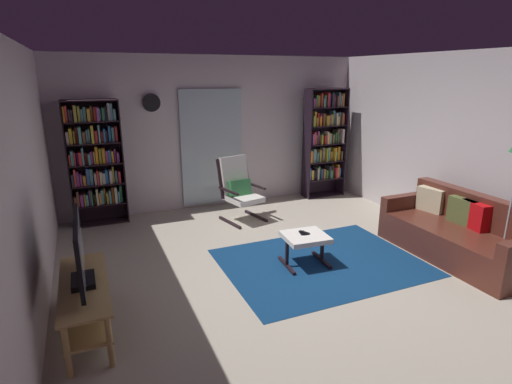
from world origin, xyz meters
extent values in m
plane|color=#B0A694|center=(0.00, 0.00, 0.00)|extent=(7.02, 7.02, 0.00)
cube|color=silver|center=(0.00, 2.90, 1.30)|extent=(5.60, 0.06, 2.60)
cube|color=silver|center=(-2.70, 0.00, 1.30)|extent=(0.06, 6.00, 2.60)
cube|color=silver|center=(2.70, 0.00, 1.30)|extent=(0.06, 6.00, 2.60)
cube|color=silver|center=(-0.11, 2.83, 1.05)|extent=(1.10, 0.01, 2.00)
cube|color=navy|center=(0.43, 0.05, 0.00)|extent=(2.43, 1.85, 0.01)
cube|color=tan|center=(-2.30, -0.30, 0.47)|extent=(0.41, 1.29, 0.02)
cube|color=tan|center=(-2.30, -0.30, 0.22)|extent=(0.37, 1.23, 0.02)
cylinder|color=tan|center=(-2.15, -0.90, 0.23)|extent=(0.05, 0.05, 0.46)
cylinder|color=tan|center=(-2.15, 0.29, 0.23)|extent=(0.05, 0.05, 0.46)
cylinder|color=tan|center=(-2.46, -0.90, 0.23)|extent=(0.05, 0.05, 0.46)
cylinder|color=tan|center=(-2.46, 0.29, 0.23)|extent=(0.05, 0.05, 0.46)
cube|color=silver|center=(-2.30, -0.32, 0.27)|extent=(0.25, 0.28, 0.07)
cube|color=black|center=(-2.30, -0.30, 0.51)|extent=(0.20, 0.32, 0.05)
cube|color=black|center=(-2.30, -0.30, 0.81)|extent=(0.04, 0.98, 0.56)
cube|color=silver|center=(-2.28, -0.30, 0.81)|extent=(0.01, 0.92, 0.50)
cube|color=black|center=(-2.42, 2.65, 0.97)|extent=(0.02, 0.30, 1.93)
cube|color=black|center=(-1.63, 2.65, 0.97)|extent=(0.02, 0.30, 1.93)
cube|color=black|center=(-2.02, 2.79, 0.97)|extent=(0.80, 0.02, 1.93)
cube|color=black|center=(-2.02, 2.65, 0.02)|extent=(0.77, 0.28, 0.02)
cube|color=black|center=(-2.02, 2.65, 0.32)|extent=(0.77, 0.28, 0.02)
cube|color=black|center=(-2.02, 2.65, 0.64)|extent=(0.77, 0.28, 0.02)
cube|color=black|center=(-2.02, 2.65, 0.97)|extent=(0.77, 0.28, 0.02)
cube|color=black|center=(-2.02, 2.65, 1.29)|extent=(0.77, 0.28, 0.02)
cube|color=black|center=(-2.02, 2.65, 1.61)|extent=(0.77, 0.28, 0.02)
cube|color=black|center=(-2.02, 2.65, 1.91)|extent=(0.77, 0.28, 0.02)
cube|color=brown|center=(-2.38, 2.63, 0.41)|extent=(0.04, 0.17, 0.16)
cube|color=brown|center=(-2.34, 2.64, 0.45)|extent=(0.03, 0.17, 0.24)
cube|color=#9B398A|center=(-2.29, 2.65, 0.42)|extent=(0.04, 0.17, 0.18)
cube|color=olive|center=(-2.24, 2.66, 0.42)|extent=(0.02, 0.19, 0.18)
cube|color=teal|center=(-2.21, 2.66, 0.42)|extent=(0.03, 0.19, 0.17)
cube|color=#9D4296|center=(-2.17, 2.64, 0.45)|extent=(0.02, 0.11, 0.24)
cube|color=#2C8343|center=(-2.14, 2.64, 0.45)|extent=(0.02, 0.18, 0.23)
cube|color=brown|center=(-2.10, 2.66, 0.41)|extent=(0.03, 0.10, 0.16)
cube|color=beige|center=(-2.06, 2.65, 0.46)|extent=(0.03, 0.23, 0.26)
cube|color=orange|center=(-2.02, 2.65, 0.42)|extent=(0.03, 0.17, 0.18)
cube|color=teal|center=(-1.98, 2.64, 0.44)|extent=(0.04, 0.13, 0.22)
cube|color=orange|center=(-1.95, 2.66, 0.45)|extent=(0.02, 0.13, 0.24)
cube|color=olive|center=(-1.91, 2.65, 0.42)|extent=(0.03, 0.24, 0.18)
cube|color=teal|center=(-1.87, 2.63, 0.43)|extent=(0.03, 0.16, 0.20)
cube|color=orange|center=(-1.83, 2.66, 0.45)|extent=(0.03, 0.16, 0.25)
cube|color=beige|center=(-1.79, 2.64, 0.46)|extent=(0.04, 0.24, 0.26)
cube|color=teal|center=(-1.74, 2.64, 0.43)|extent=(0.02, 0.21, 0.19)
cube|color=#34834C|center=(-1.70, 2.67, 0.46)|extent=(0.04, 0.16, 0.27)
cube|color=#282D35|center=(-2.38, 2.63, 0.75)|extent=(0.03, 0.21, 0.20)
cube|color=#D03D31|center=(-2.34, 2.63, 0.79)|extent=(0.03, 0.20, 0.27)
cube|color=#893A91|center=(-2.31, 2.66, 0.76)|extent=(0.04, 0.18, 0.22)
cube|color=#8B3F90|center=(-2.26, 2.64, 0.74)|extent=(0.03, 0.14, 0.18)
cube|color=orange|center=(-2.21, 2.64, 0.73)|extent=(0.04, 0.11, 0.15)
cube|color=#355DAD|center=(-2.16, 2.65, 0.78)|extent=(0.04, 0.16, 0.26)
cube|color=teal|center=(-2.11, 2.63, 0.77)|extent=(0.04, 0.10, 0.24)
cube|color=beige|center=(-2.06, 2.63, 0.74)|extent=(0.03, 0.16, 0.18)
cube|color=red|center=(-2.02, 2.64, 0.76)|extent=(0.02, 0.22, 0.22)
cube|color=beige|center=(-1.98, 2.66, 0.75)|extent=(0.03, 0.24, 0.19)
cube|color=#BBBAA0|center=(-1.94, 2.66, 0.74)|extent=(0.04, 0.21, 0.17)
cube|color=#266CB4|center=(-1.89, 2.67, 0.76)|extent=(0.04, 0.19, 0.21)
cube|color=beige|center=(-1.83, 2.63, 0.75)|extent=(0.04, 0.16, 0.20)
cube|color=gold|center=(-1.79, 2.67, 0.78)|extent=(0.02, 0.15, 0.25)
cube|color=teal|center=(-1.75, 2.66, 0.74)|extent=(0.03, 0.19, 0.18)
cube|color=#C42A3A|center=(-1.71, 2.65, 0.74)|extent=(0.03, 0.22, 0.18)
cube|color=red|center=(-2.38, 2.65, 1.06)|extent=(0.02, 0.22, 0.17)
cube|color=teal|center=(-2.35, 2.63, 1.08)|extent=(0.04, 0.15, 0.22)
cube|color=#CB3F34|center=(-2.31, 2.63, 1.07)|extent=(0.02, 0.16, 0.20)
cube|color=#88368E|center=(-2.27, 2.64, 1.07)|extent=(0.02, 0.11, 0.19)
cube|color=red|center=(-2.24, 2.66, 1.07)|extent=(0.04, 0.24, 0.19)
cube|color=teal|center=(-2.20, 2.63, 1.10)|extent=(0.03, 0.19, 0.26)
cube|color=#C2362F|center=(-2.15, 2.66, 1.06)|extent=(0.04, 0.10, 0.17)
cube|color=teal|center=(-2.11, 2.64, 1.06)|extent=(0.03, 0.20, 0.16)
cube|color=#913483|center=(-2.07, 2.63, 1.07)|extent=(0.04, 0.11, 0.19)
cube|color=gold|center=(-2.04, 2.64, 1.07)|extent=(0.02, 0.15, 0.19)
cube|color=orange|center=(-2.00, 2.63, 1.10)|extent=(0.04, 0.16, 0.26)
cube|color=#979C29|center=(-1.95, 2.67, 1.08)|extent=(0.03, 0.16, 0.22)
cube|color=orange|center=(-1.90, 2.64, 1.09)|extent=(0.04, 0.13, 0.23)
cube|color=#9C4485|center=(-1.86, 2.63, 1.07)|extent=(0.04, 0.12, 0.19)
cube|color=#2B68A3|center=(-1.82, 2.67, 1.07)|extent=(0.03, 0.22, 0.20)
cube|color=orange|center=(-1.78, 2.66, 1.06)|extent=(0.03, 0.20, 0.17)
cube|color=#8C388E|center=(-1.74, 2.65, 1.08)|extent=(0.02, 0.12, 0.21)
cube|color=#9B428B|center=(-1.70, 2.63, 1.05)|extent=(0.03, 0.14, 0.16)
cube|color=beige|center=(-2.38, 2.63, 1.39)|extent=(0.04, 0.14, 0.18)
cube|color=gold|center=(-2.33, 2.66, 1.41)|extent=(0.04, 0.19, 0.23)
cube|color=#A19B2E|center=(-2.28, 2.66, 1.39)|extent=(0.02, 0.17, 0.20)
cube|color=#CC3E35|center=(-2.25, 2.67, 1.41)|extent=(0.03, 0.10, 0.24)
cube|color=teal|center=(-2.20, 2.64, 1.42)|extent=(0.04, 0.23, 0.25)
cube|color=brown|center=(-2.15, 2.65, 1.38)|extent=(0.04, 0.19, 0.17)
cube|color=#5D959D|center=(-2.11, 2.66, 1.39)|extent=(0.03, 0.16, 0.19)
cube|color=#579A8E|center=(-2.08, 2.63, 1.40)|extent=(0.03, 0.11, 0.21)
cube|color=gold|center=(-2.03, 2.63, 1.43)|extent=(0.04, 0.20, 0.26)
cube|color=red|center=(-1.98, 2.64, 1.38)|extent=(0.04, 0.18, 0.18)
cube|color=#5D999A|center=(-1.94, 2.65, 1.43)|extent=(0.02, 0.23, 0.26)
cube|color=red|center=(-1.90, 2.63, 1.38)|extent=(0.03, 0.14, 0.16)
cube|color=#2B5FB6|center=(-1.86, 2.63, 1.40)|extent=(0.03, 0.19, 0.20)
cube|color=brown|center=(-1.83, 2.66, 1.38)|extent=(0.02, 0.11, 0.17)
cube|color=#2768A2|center=(-1.79, 2.66, 1.41)|extent=(0.03, 0.17, 0.24)
cube|color=slate|center=(-1.74, 2.66, 1.40)|extent=(0.03, 0.16, 0.21)
cube|color=red|center=(-1.69, 2.65, 1.41)|extent=(0.04, 0.15, 0.23)
cube|color=orange|center=(-2.38, 2.64, 1.73)|extent=(0.02, 0.24, 0.23)
cube|color=red|center=(-2.35, 2.64, 1.73)|extent=(0.03, 0.19, 0.23)
cube|color=beige|center=(-2.31, 2.65, 1.71)|extent=(0.02, 0.12, 0.18)
cube|color=#261B34|center=(-2.28, 2.65, 1.71)|extent=(0.03, 0.23, 0.18)
cube|color=#A69E36|center=(-2.23, 2.63, 1.73)|extent=(0.04, 0.22, 0.24)
cube|color=#A49D3F|center=(-2.18, 2.66, 1.73)|extent=(0.03, 0.22, 0.22)
cube|color=#5E9699|center=(-2.15, 2.67, 1.70)|extent=(0.03, 0.18, 0.17)
cube|color=#58A094|center=(-2.10, 2.63, 1.72)|extent=(0.04, 0.13, 0.21)
cube|color=gold|center=(-2.05, 2.65, 1.71)|extent=(0.04, 0.24, 0.19)
cube|color=brown|center=(-2.01, 2.66, 1.73)|extent=(0.03, 0.15, 0.22)
cube|color=red|center=(-1.97, 2.66, 1.72)|extent=(0.03, 0.22, 0.21)
cube|color=#94478D|center=(-1.93, 2.64, 1.72)|extent=(0.04, 0.24, 0.20)
cube|color=#529F9A|center=(-1.89, 2.63, 1.71)|extent=(0.02, 0.14, 0.18)
cube|color=#398A4E|center=(-1.85, 2.66, 1.71)|extent=(0.04, 0.24, 0.19)
cube|color=black|center=(-1.81, 2.63, 1.73)|extent=(0.02, 0.24, 0.22)
cube|color=beige|center=(-1.77, 2.64, 1.75)|extent=(0.03, 0.17, 0.26)
cube|color=#5996A0|center=(-1.73, 2.66, 1.74)|extent=(0.03, 0.21, 0.25)
cube|color=#5D9B99|center=(-1.69, 2.65, 1.70)|extent=(0.03, 0.22, 0.17)
cube|color=black|center=(1.65, 2.58, 1.02)|extent=(0.02, 0.30, 2.04)
cube|color=black|center=(2.43, 2.58, 1.02)|extent=(0.02, 0.30, 2.04)
cube|color=black|center=(2.04, 2.72, 1.02)|extent=(0.79, 0.02, 2.04)
cube|color=black|center=(2.04, 2.58, 0.02)|extent=(0.76, 0.28, 0.02)
cube|color=black|center=(2.04, 2.58, 0.34)|extent=(0.76, 0.28, 0.02)
cube|color=black|center=(2.04, 2.58, 0.68)|extent=(0.76, 0.28, 0.02)
cube|color=black|center=(2.04, 2.58, 1.02)|extent=(0.76, 0.28, 0.02)
cube|color=black|center=(2.04, 2.58, 1.36)|extent=(0.76, 0.28, 0.02)
cube|color=black|center=(2.04, 2.58, 1.70)|extent=(0.76, 0.28, 0.02)
cube|color=black|center=(2.04, 2.58, 2.02)|extent=(0.76, 0.28, 0.02)
cube|color=teal|center=(1.68, 2.58, 0.44)|extent=(0.03, 0.20, 0.19)
cube|color=#3665B5|center=(1.72, 2.60, 0.46)|extent=(0.03, 0.15, 0.23)
cube|color=gold|center=(1.76, 2.57, 0.44)|extent=(0.04, 0.13, 0.19)
cube|color=black|center=(1.80, 2.59, 0.44)|extent=(0.03, 0.14, 0.18)
cube|color=#301829|center=(1.84, 2.60, 0.45)|extent=(0.03, 0.17, 0.20)
cube|color=beige|center=(1.87, 2.58, 0.46)|extent=(0.02, 0.22, 0.23)
cube|color=#438149|center=(1.91, 2.59, 0.47)|extent=(0.04, 0.13, 0.25)
cube|color=#3C5CB5|center=(1.96, 2.57, 0.44)|extent=(0.02, 0.16, 0.19)
cube|color=brown|center=(2.00, 2.56, 0.45)|extent=(0.03, 0.18, 0.20)
cube|color=gold|center=(2.04, 2.59, 0.44)|extent=(0.04, 0.13, 0.18)
cube|color=#448346|center=(2.09, 2.59, 0.43)|extent=(0.04, 0.17, 0.16)
cube|color=#2E2F34|center=(2.13, 2.57, 0.47)|extent=(0.03, 0.20, 0.24)
cube|color=#2B8A47|center=(2.18, 2.59, 0.43)|extent=(0.04, 0.20, 0.16)
cube|color=#252D25|center=(2.22, 2.59, 0.47)|extent=(0.04, 0.11, 0.24)
cube|color=red|center=(2.27, 2.57, 0.45)|extent=(0.04, 0.23, 0.20)
cube|color=orange|center=(2.32, 2.59, 0.48)|extent=(0.03, 0.23, 0.25)
cube|color=#3A64AF|center=(2.36, 2.59, 0.44)|extent=(0.03, 0.19, 0.19)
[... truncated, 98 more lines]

